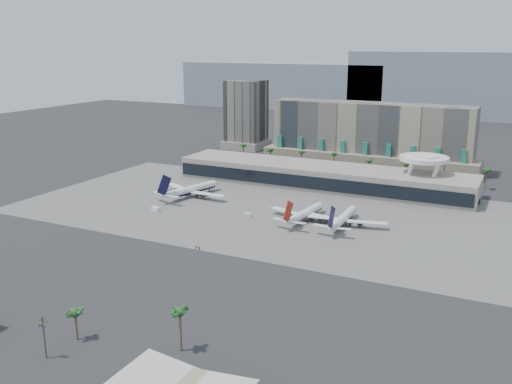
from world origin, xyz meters
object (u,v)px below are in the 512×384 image
at_px(utility_pole, 44,334).
at_px(service_vehicle_b, 247,215).
at_px(airliner_centre, 305,213).
at_px(taxiway_sign, 198,248).
at_px(airliner_left, 191,189).
at_px(airliner_right, 343,218).
at_px(service_vehicle_a, 156,209).

xyz_separation_m(utility_pole, service_vehicle_b, (-9.63, 134.75, -6.32)).
xyz_separation_m(airliner_centre, taxiway_sign, (-24.78, -54.29, -2.97)).
relative_size(service_vehicle_b, taxiway_sign, 1.43).
xyz_separation_m(utility_pole, airliner_left, (-52.88, 153.74, -3.25)).
distance_m(airliner_centre, taxiway_sign, 59.76).
height_order(utility_pole, taxiway_sign, utility_pole).
distance_m(utility_pole, airliner_right, 145.68).
bearing_deg(airliner_right, utility_pole, -104.96).
relative_size(airliner_right, taxiway_sign, 18.22).
xyz_separation_m(airliner_centre, service_vehicle_a, (-71.49, -17.98, -2.40)).
distance_m(airliner_centre, service_vehicle_a, 73.75).
distance_m(utility_pole, airliner_left, 162.62).
relative_size(utility_pole, airliner_right, 0.29).
distance_m(airliner_right, service_vehicle_b, 45.67).
distance_m(airliner_centre, airliner_right, 18.04).
xyz_separation_m(utility_pole, service_vehicle_a, (-54.03, 123.01, -6.07)).
xyz_separation_m(airliner_left, taxiway_sign, (45.55, -67.04, -3.38)).
xyz_separation_m(airliner_centre, service_vehicle_b, (-27.09, -6.24, -2.65)).
height_order(utility_pole, airliner_centre, airliner_centre).
height_order(airliner_centre, service_vehicle_b, airliner_centre).
bearing_deg(airliner_left, service_vehicle_b, -9.29).
relative_size(airliner_right, service_vehicle_a, 9.29).
height_order(service_vehicle_a, service_vehicle_b, service_vehicle_a).
height_order(airliner_right, taxiway_sign, airliner_right).
bearing_deg(service_vehicle_b, service_vehicle_a, 177.52).
xyz_separation_m(airliner_left, airliner_centre, (70.33, -12.75, -0.41)).
bearing_deg(service_vehicle_a, service_vehicle_b, 21.69).
relative_size(airliner_left, taxiway_sign, 19.57).
relative_size(airliner_left, airliner_centre, 1.10).
distance_m(airliner_right, taxiway_sign, 69.41).
bearing_deg(airliner_centre, airliner_right, 6.55).
distance_m(airliner_left, airliner_centre, 71.48).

